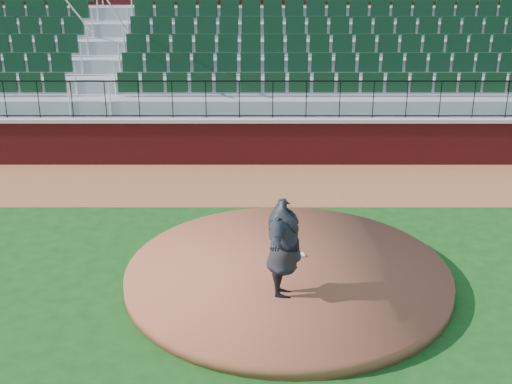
% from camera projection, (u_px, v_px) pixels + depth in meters
% --- Properties ---
extents(ground, '(90.00, 90.00, 0.00)m').
position_uv_depth(ground, '(256.00, 289.00, 12.33)').
color(ground, '#123F13').
rests_on(ground, ground).
extents(warning_track, '(34.00, 3.20, 0.01)m').
position_uv_depth(warning_track, '(256.00, 183.00, 17.35)').
color(warning_track, brown).
rests_on(warning_track, ground).
extents(field_wall, '(34.00, 0.35, 1.20)m').
position_uv_depth(field_wall, '(256.00, 142.00, 18.63)').
color(field_wall, maroon).
rests_on(field_wall, ground).
extents(wall_cap, '(34.00, 0.45, 0.10)m').
position_uv_depth(wall_cap, '(256.00, 119.00, 18.39)').
color(wall_cap, '#B7B7B7').
rests_on(wall_cap, field_wall).
extents(wall_railing, '(34.00, 0.05, 1.00)m').
position_uv_depth(wall_railing, '(256.00, 100.00, 18.19)').
color(wall_railing, black).
rests_on(wall_railing, wall_cap).
extents(seating_stands, '(34.00, 5.10, 4.60)m').
position_uv_depth(seating_stands, '(256.00, 62.00, 20.54)').
color(seating_stands, gray).
rests_on(seating_stands, ground).
extents(concourse_wall, '(34.00, 0.50, 5.50)m').
position_uv_depth(concourse_wall, '(256.00, 33.00, 22.98)').
color(concourse_wall, maroon).
rests_on(concourse_wall, ground).
extents(pitchers_mound, '(5.96, 5.96, 0.25)m').
position_uv_depth(pitchers_mound, '(288.00, 275.00, 12.54)').
color(pitchers_mound, brown).
rests_on(pitchers_mound, ground).
extents(pitching_rubber, '(0.59, 0.28, 0.04)m').
position_uv_depth(pitching_rubber, '(290.00, 256.00, 12.95)').
color(pitching_rubber, white).
rests_on(pitching_rubber, pitchers_mound).
extents(pitcher, '(0.79, 2.19, 1.74)m').
position_uv_depth(pitcher, '(284.00, 249.00, 11.32)').
color(pitcher, black).
rests_on(pitcher, pitchers_mound).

